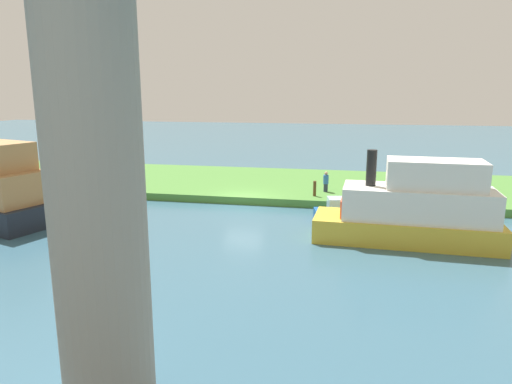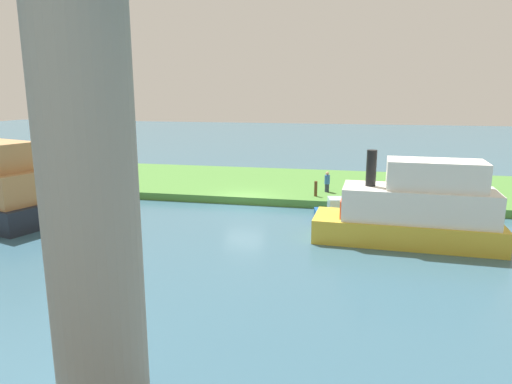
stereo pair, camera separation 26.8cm
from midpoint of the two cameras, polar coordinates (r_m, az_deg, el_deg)
name	(u,v)px [view 1 (the left image)]	position (r m, az deg, el deg)	size (l,w,h in m)	color
ground_plane	(243,205)	(29.93, -1.83, -1.61)	(160.00, 160.00, 0.00)	#386075
grassy_bank	(261,184)	(35.60, 0.38, 1.04)	(80.00, 12.00, 0.50)	#4C8438
bridge_pylon	(95,173)	(10.51, -19.91, 2.16)	(2.09, 2.09, 10.89)	#9E998E
person_on_bank	(326,182)	(31.73, 8.36, 1.28)	(0.44, 0.44, 1.39)	#2D334C
mooring_post	(315,189)	(30.32, 6.98, 0.42)	(0.20, 0.20, 0.99)	brown
motorboat_white	(413,209)	(23.38, 18.48, -2.03)	(8.82, 3.28, 4.45)	gold
pontoon_yellow	(347,212)	(26.77, 10.85, -2.47)	(4.10, 2.11, 1.30)	#195199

